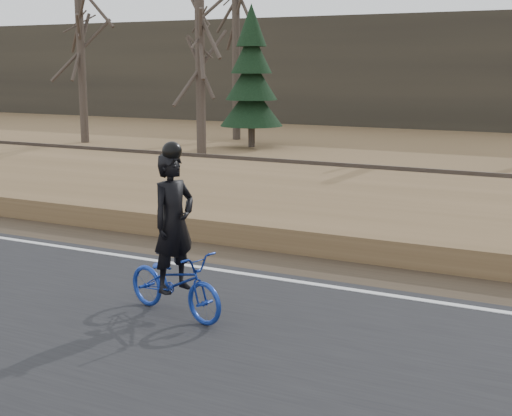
% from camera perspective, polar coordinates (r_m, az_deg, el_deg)
% --- Properties ---
extents(ground, '(120.00, 120.00, 0.00)m').
position_cam_1_polar(ground, '(12.95, -12.74, -4.00)').
color(ground, brown).
rests_on(ground, ground).
extents(edge_line, '(120.00, 0.12, 0.01)m').
position_cam_1_polar(edge_line, '(13.08, -12.20, -3.52)').
color(edge_line, silver).
rests_on(edge_line, road).
extents(shoulder, '(120.00, 1.60, 0.04)m').
position_cam_1_polar(shoulder, '(13.86, -9.59, -2.78)').
color(shoulder, '#473A2B').
rests_on(shoulder, ground).
extents(embankment, '(120.00, 5.00, 0.44)m').
position_cam_1_polar(embankment, '(16.26, -3.34, 0.19)').
color(embankment, brown).
rests_on(embankment, ground).
extents(ballast, '(120.00, 3.00, 0.45)m').
position_cam_1_polar(ballast, '(19.58, 2.27, 2.14)').
color(ballast, slate).
rests_on(ballast, ground).
extents(railroad, '(120.00, 2.40, 0.29)m').
position_cam_1_polar(railroad, '(19.53, 2.27, 3.02)').
color(railroad, black).
rests_on(railroad, ballast).
extents(treeline_backdrop, '(120.00, 4.00, 6.00)m').
position_cam_1_polar(treeline_backdrop, '(40.38, 15.69, 10.47)').
color(treeline_backdrop, '#383328').
rests_on(treeline_backdrop, ground).
extents(cyclist, '(1.82, 1.01, 2.35)m').
position_cam_1_polar(cyclist, '(9.56, -6.54, -4.11)').
color(cyclist, navy).
rests_on(cyclist, road).
extents(bare_tree_far_left, '(0.36, 0.36, 8.11)m').
position_cam_1_polar(bare_tree_far_left, '(32.29, -13.84, 12.30)').
color(bare_tree_far_left, '#4C4037').
rests_on(bare_tree_far_left, ground).
extents(bare_tree_left, '(0.36, 0.36, 9.05)m').
position_cam_1_polar(bare_tree_left, '(32.67, -1.61, 13.43)').
color(bare_tree_left, '#4C4037').
rests_on(bare_tree_left, ground).
extents(bare_tree_near_left, '(0.36, 0.36, 6.57)m').
position_cam_1_polar(bare_tree_near_left, '(26.55, -4.48, 11.18)').
color(bare_tree_near_left, '#4C4037').
rests_on(bare_tree_near_left, ground).
extents(conifer, '(2.60, 2.60, 5.80)m').
position_cam_1_polar(conifer, '(29.64, -0.37, 10.19)').
color(conifer, '#4C4037').
rests_on(conifer, ground).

